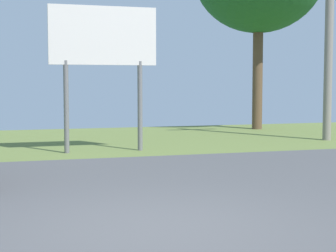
{
  "coord_description": "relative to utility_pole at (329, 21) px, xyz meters",
  "views": [
    {
      "loc": [
        -1.69,
        -6.07,
        1.69
      ],
      "look_at": [
        0.45,
        1.0,
        1.1
      ],
      "focal_mm": 58.93,
      "sensor_mm": 36.0,
      "label": 1
    }
  ],
  "objects": [
    {
      "name": "roadside_billboard",
      "position": [
        -6.7,
        -0.79,
        -0.9
      ],
      "size": [
        2.6,
        0.12,
        3.5
      ],
      "color": "slate",
      "rests_on": "ground_plane"
    },
    {
      "name": "ground_plane",
      "position": [
        -7.37,
        -4.95,
        -3.5
      ],
      "size": [
        40.0,
        22.0,
        0.2
      ],
      "color": "#4C4C4F"
    },
    {
      "name": "utility_pole",
      "position": [
        0.0,
        0.0,
        0.0
      ],
      "size": [
        1.8,
        0.24,
        6.55
      ],
      "color": "gray",
      "rests_on": "ground_plane"
    }
  ]
}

